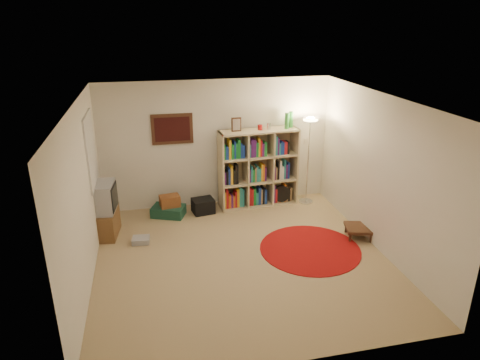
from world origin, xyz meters
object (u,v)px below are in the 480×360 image
object	(u,v)px
tv_stand	(102,211)
floor_fan	(281,195)
floor_lamp	(310,132)
suitcase	(168,211)
side_table	(359,228)
bookshelf	(257,169)

from	to	relation	value
tv_stand	floor_fan	bearing A→B (deg)	17.08
floor_fan	tv_stand	bearing A→B (deg)	-162.66
floor_fan	tv_stand	world-z (taller)	tv_stand
floor_lamp	tv_stand	world-z (taller)	floor_lamp
suitcase	floor_fan	bearing A→B (deg)	23.86
floor_lamp	side_table	world-z (taller)	floor_lamp
floor_lamp	side_table	xyz separation A→B (m)	(0.35, -1.62, -1.31)
bookshelf	tv_stand	world-z (taller)	bookshelf
floor_fan	side_table	xyz separation A→B (m)	(0.87, -1.65, -0.03)
suitcase	tv_stand	bearing A→B (deg)	-132.53
floor_lamp	side_table	bearing A→B (deg)	-77.73
bookshelf	floor_lamp	distance (m)	1.26
tv_stand	suitcase	size ratio (longest dim) A/B	1.38
tv_stand	side_table	xyz separation A→B (m)	(4.30, -1.03, -0.30)
bookshelf	suitcase	distance (m)	1.91
tv_stand	suitcase	bearing A→B (deg)	32.33
floor_fan	suitcase	size ratio (longest dim) A/B	0.57
bookshelf	side_table	size ratio (longest dim) A/B	3.47
floor_lamp	tv_stand	xyz separation A→B (m)	(-3.95, -0.59, -1.02)
floor_fan	tv_stand	xyz separation A→B (m)	(-3.42, -0.62, 0.27)
bookshelf	floor_lamp	xyz separation A→B (m)	(1.02, -0.12, 0.73)
floor_fan	side_table	world-z (taller)	floor_fan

